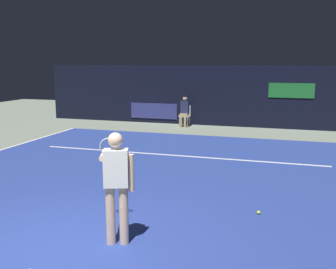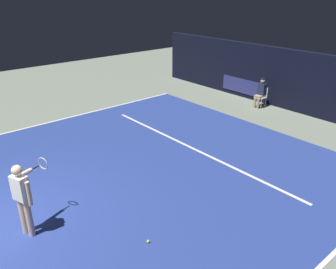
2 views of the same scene
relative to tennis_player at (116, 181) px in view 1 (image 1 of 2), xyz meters
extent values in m
plane|color=gray|center=(-0.75, 3.92, -0.99)|extent=(32.24, 32.24, 0.00)
cube|color=navy|center=(-0.75, 3.92, -0.98)|extent=(11.03, 10.61, 0.01)
cube|color=white|center=(-0.75, 5.78, -0.97)|extent=(8.60, 0.10, 0.01)
cube|color=black|center=(-0.75, 11.90, 0.31)|extent=(15.84, 0.30, 2.60)
cube|color=navy|center=(-3.52, 11.74, -0.44)|extent=(2.20, 0.04, 0.70)
cube|color=#1E6B2D|center=(2.41, 11.74, 0.61)|extent=(1.80, 0.04, 0.60)
cylinder|color=beige|center=(0.11, 0.01, -0.53)|extent=(0.14, 0.14, 0.92)
cylinder|color=beige|center=(-0.08, -0.06, -0.53)|extent=(0.14, 0.14, 0.92)
cube|color=white|center=(0.01, -0.03, 0.21)|extent=(0.41, 0.33, 0.56)
sphere|color=beige|center=(0.01, -0.03, 0.63)|extent=(0.22, 0.22, 0.22)
cylinder|color=beige|center=(-0.25, 0.12, 0.36)|extent=(0.25, 0.50, 0.09)
cylinder|color=beige|center=(0.21, 0.06, 0.13)|extent=(0.09, 0.09, 0.56)
cylinder|color=black|center=(-0.35, 0.40, 0.36)|extent=(0.13, 0.29, 0.03)
torus|color=#B2B2B7|center=(-0.44, 0.67, 0.36)|extent=(0.30, 0.12, 0.30)
cube|color=white|center=(-1.91, 11.14, -0.53)|extent=(0.44, 0.40, 0.04)
cube|color=white|center=(-1.91, 11.34, -0.30)|extent=(0.42, 0.03, 0.42)
cylinder|color=#B2B2B7|center=(-2.10, 10.97, -0.76)|extent=(0.03, 0.03, 0.46)
cylinder|color=#B2B2B7|center=(-1.72, 10.97, -0.76)|extent=(0.03, 0.03, 0.46)
cylinder|color=#B2B2B7|center=(-2.10, 11.31, -0.76)|extent=(0.03, 0.03, 0.46)
cylinder|color=#B2B2B7|center=(-1.73, 11.31, -0.76)|extent=(0.03, 0.03, 0.46)
cube|color=tan|center=(-1.91, 11.06, -0.49)|extent=(0.32, 0.40, 0.14)
cylinder|color=tan|center=(-2.00, 10.88, -0.76)|extent=(0.11, 0.11, 0.46)
cylinder|color=tan|center=(-1.82, 10.88, -0.76)|extent=(0.11, 0.11, 0.46)
cube|color=#23284C|center=(-1.91, 11.18, -0.16)|extent=(0.34, 0.22, 0.52)
sphere|color=#DBAD89|center=(-1.91, 11.18, 0.22)|extent=(0.20, 0.20, 0.20)
cylinder|color=#141933|center=(-1.91, 11.18, 0.31)|extent=(0.19, 0.19, 0.04)
sphere|color=#CCE033|center=(1.97, 1.81, -0.94)|extent=(0.07, 0.07, 0.07)
camera|label=1|loc=(2.42, -5.19, 1.75)|focal=42.35mm
camera|label=2|loc=(6.68, -1.64, 4.10)|focal=36.68mm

